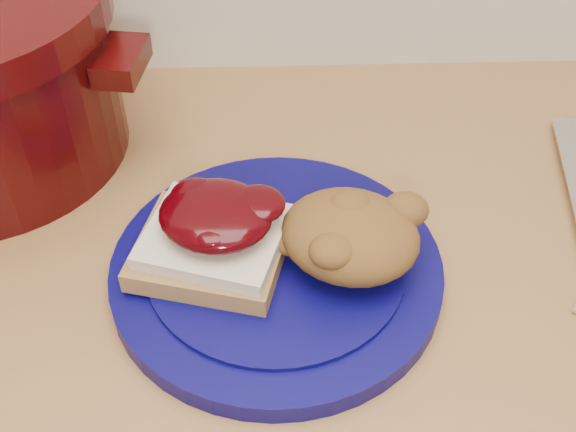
{
  "coord_description": "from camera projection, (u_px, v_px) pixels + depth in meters",
  "views": [
    {
      "loc": [
        -0.03,
        1.09,
        1.34
      ],
      "look_at": [
        -0.02,
        1.5,
        0.95
      ],
      "focal_mm": 45.0,
      "sensor_mm": 36.0,
      "label": 1
    }
  ],
  "objects": [
    {
      "name": "plate",
      "position": [
        276.0,
        270.0,
        0.58
      ],
      "size": [
        0.34,
        0.34,
        0.02
      ],
      "primitive_type": "cylinder",
      "rotation": [
        0.0,
        0.0,
        -0.36
      ],
      "color": "#070546",
      "rests_on": "wood_countertop"
    },
    {
      "name": "sandwich",
      "position": [
        213.0,
        234.0,
        0.56
      ],
      "size": [
        0.13,
        0.12,
        0.06
      ],
      "rotation": [
        0.0,
        0.0,
        -0.36
      ],
      "color": "olive",
      "rests_on": "plate"
    },
    {
      "name": "stuffing_mound",
      "position": [
        350.0,
        236.0,
        0.56
      ],
      "size": [
        0.13,
        0.13,
        0.05
      ],
      "primitive_type": "ellipsoid",
      "rotation": [
        0.0,
        0.0,
        -0.36
      ],
      "color": "brown",
      "rests_on": "plate"
    }
  ]
}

